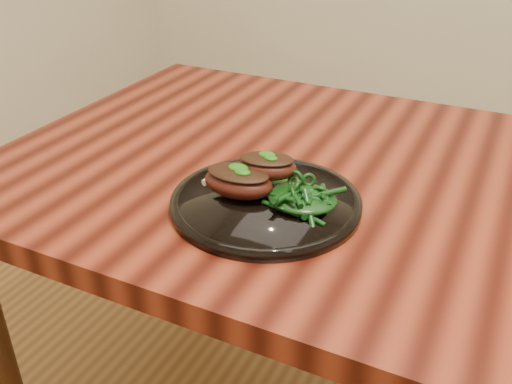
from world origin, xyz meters
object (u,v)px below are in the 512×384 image
desk (462,243)px  greens_heap (303,194)px  plate (266,202)px  lamb_chop_front (238,181)px

desk → greens_heap: bearing=-143.8°
desk → plate: bearing=-149.0°
desk → plate: plate is taller
desk → greens_heap: 0.29m
plate → lamb_chop_front: lamb_chop_front is taller
plate → greens_heap: 0.06m
greens_heap → lamb_chop_front: bearing=-171.2°
desk → greens_heap: size_ratio=15.69×
desk → lamb_chop_front: 0.38m
plate → lamb_chop_front: (-0.04, -0.01, 0.03)m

